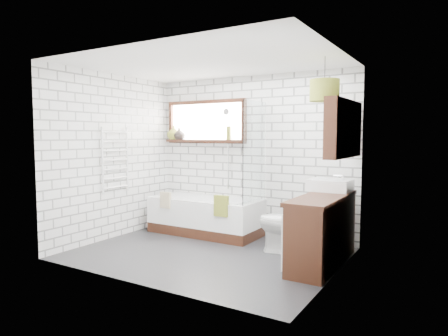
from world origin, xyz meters
The scene contains 22 objects.
floor centered at (0.00, 0.00, -0.01)m, with size 3.40×2.60×0.01m, color black.
ceiling centered at (0.00, 0.00, 2.50)m, with size 3.40×2.60×0.01m, color white.
wall_back centered at (0.00, 1.30, 1.25)m, with size 3.40×0.01×2.50m, color white.
wall_front centered at (0.00, -1.30, 1.25)m, with size 3.40×0.01×2.50m, color white.
wall_left centered at (-1.70, 0.00, 1.25)m, with size 0.01×2.60×2.50m, color white.
wall_right centered at (1.70, 0.00, 1.25)m, with size 0.01×2.60×2.50m, color white.
window centered at (-0.85, 1.26, 1.80)m, with size 1.52×0.16×0.68m, color black.
towel_radiator centered at (-1.66, 0.00, 1.20)m, with size 0.06×0.52×1.00m, color white.
mirror_cabinet centered at (1.62, 0.60, 1.65)m, with size 0.16×1.20×0.70m, color black.
shower_riser centered at (-0.40, 1.26, 1.35)m, with size 0.02×0.02×1.30m, color silver.
bathtub centered at (-0.61, 0.91, 0.29)m, with size 1.77×0.78×0.57m, color white.
shower_screen centered at (0.25, 0.91, 1.32)m, with size 0.02×0.72×1.50m, color white.
towel_green centered at (-0.08, 0.52, 0.55)m, with size 0.23×0.06×0.31m, color olive.
towel_beige centered at (-1.11, 0.52, 0.55)m, with size 0.20×0.05×0.25m, color tan.
vanity centered at (1.46, 0.35, 0.42)m, with size 0.47×1.47×0.84m, color black.
basin centered at (1.40, 0.85, 0.92)m, with size 0.52×0.46×0.15m, color white.
tap centered at (1.56, 0.85, 0.98)m, with size 0.03×0.03×0.17m, color silver.
toilet centered at (0.93, 0.61, 0.41)m, with size 0.80×0.46×0.82m, color white.
vase_olive centered at (-1.50, 1.23, 1.60)m, with size 0.23×0.23×0.24m, color olive.
vase_dark centered at (-1.38, 1.23, 1.58)m, with size 0.20×0.20×0.20m, color black.
bottle centered at (-0.38, 1.23, 1.59)m, with size 0.07×0.07×0.22m, color olive.
pendant centered at (1.45, 0.35, 2.10)m, with size 0.35×0.35×0.26m, color olive.
Camera 1 is at (2.89, -4.35, 1.57)m, focal length 32.00 mm.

